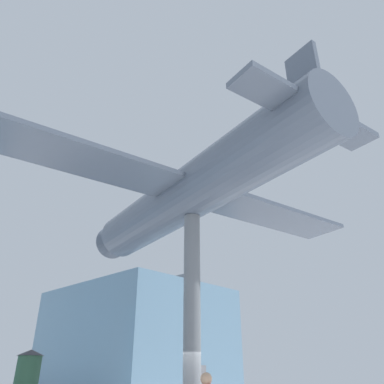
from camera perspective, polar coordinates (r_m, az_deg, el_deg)
glass_pavilion_right at (r=31.34m, az=-8.55°, el=-21.83°), size 10.39×12.64×8.38m
support_pylon_central at (r=13.75m, az=0.00°, el=-18.21°), size 0.61×0.61×7.39m
suspended_airplane at (r=15.35m, az=-0.61°, el=-0.35°), size 16.96×15.11×3.60m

